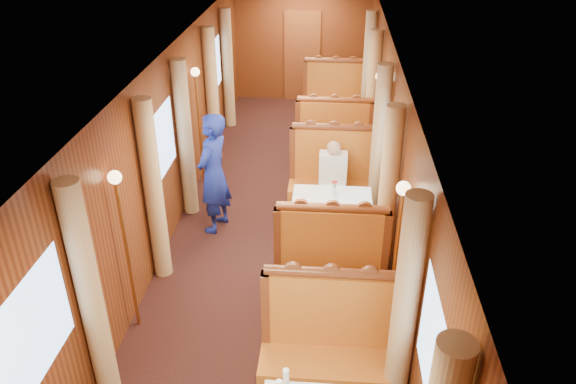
# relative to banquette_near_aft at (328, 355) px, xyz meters

# --- Properties ---
(floor) EXTENTS (3.00, 12.00, 0.01)m
(floor) POSITION_rel_banquette_near_aft_xyz_m (-0.75, 2.49, -0.42)
(floor) COLOR black
(floor) RESTS_ON ground
(ceiling) EXTENTS (3.00, 12.00, 0.01)m
(ceiling) POSITION_rel_banquette_near_aft_xyz_m (-0.75, 2.49, 2.08)
(ceiling) COLOR silver
(ceiling) RESTS_ON wall_left
(wall_far) EXTENTS (3.00, 0.01, 2.50)m
(wall_far) POSITION_rel_banquette_near_aft_xyz_m (-0.75, 8.49, 0.83)
(wall_far) COLOR brown
(wall_far) RESTS_ON floor
(wall_left) EXTENTS (0.01, 12.00, 2.50)m
(wall_left) POSITION_rel_banquette_near_aft_xyz_m (-2.25, 2.49, 0.83)
(wall_left) COLOR brown
(wall_left) RESTS_ON floor
(wall_right) EXTENTS (0.01, 12.00, 2.50)m
(wall_right) POSITION_rel_banquette_near_aft_xyz_m (0.75, 2.49, 0.83)
(wall_right) COLOR brown
(wall_right) RESTS_ON floor
(doorway_far) EXTENTS (0.80, 0.04, 2.00)m
(doorway_far) POSITION_rel_banquette_near_aft_xyz_m (-0.75, 8.46, 0.58)
(doorway_far) COLOR brown
(doorway_far) RESTS_ON floor
(banquette_near_aft) EXTENTS (1.30, 0.55, 1.34)m
(banquette_near_aft) POSITION_rel_banquette_near_aft_xyz_m (0.00, 0.00, 0.00)
(banquette_near_aft) COLOR #A93D12
(banquette_near_aft) RESTS_ON floor
(table_mid) EXTENTS (1.05, 0.72, 0.75)m
(table_mid) POSITION_rel_banquette_near_aft_xyz_m (0.00, 2.49, -0.05)
(table_mid) COLOR white
(table_mid) RESTS_ON floor
(banquette_mid_fwd) EXTENTS (1.30, 0.55, 1.34)m
(banquette_mid_fwd) POSITION_rel_banquette_near_aft_xyz_m (0.00, 1.47, 0.00)
(banquette_mid_fwd) COLOR #A93D12
(banquette_mid_fwd) RESTS_ON floor
(banquette_mid_aft) EXTENTS (1.30, 0.55, 1.34)m
(banquette_mid_aft) POSITION_rel_banquette_near_aft_xyz_m (0.00, 3.50, 0.00)
(banquette_mid_aft) COLOR #A93D12
(banquette_mid_aft) RESTS_ON floor
(table_far) EXTENTS (1.05, 0.72, 0.75)m
(table_far) POSITION_rel_banquette_near_aft_xyz_m (0.00, 5.99, -0.05)
(table_far) COLOR white
(table_far) RESTS_ON floor
(banquette_far_fwd) EXTENTS (1.30, 0.55, 1.34)m
(banquette_far_fwd) POSITION_rel_banquette_near_aft_xyz_m (0.00, 4.97, 0.00)
(banquette_far_fwd) COLOR #A93D12
(banquette_far_fwd) RESTS_ON floor
(banquette_far_aft) EXTENTS (1.30, 0.55, 1.34)m
(banquette_far_aft) POSITION_rel_banquette_near_aft_xyz_m (0.00, 7.00, 0.00)
(banquette_far_aft) COLOR #A93D12
(banquette_far_aft) RESTS_ON floor
(cup_outboard) EXTENTS (0.08, 0.08, 0.26)m
(cup_outboard) POSITION_rel_banquette_near_aft_xyz_m (-0.34, -0.78, 0.43)
(cup_outboard) COLOR white
(cup_outboard) RESTS_ON table_near
(rose_vase_mid) EXTENTS (0.06, 0.06, 0.36)m
(rose_vase_mid) POSITION_rel_banquette_near_aft_xyz_m (0.02, 2.52, 0.50)
(rose_vase_mid) COLOR silver
(rose_vase_mid) RESTS_ON table_mid
(rose_vase_far) EXTENTS (0.06, 0.06, 0.36)m
(rose_vase_far) POSITION_rel_banquette_near_aft_xyz_m (-0.01, 5.96, 0.50)
(rose_vase_far) COLOR silver
(rose_vase_far) RESTS_ON table_far
(window_left_near) EXTENTS (0.01, 1.20, 0.90)m
(window_left_near) POSITION_rel_banquette_near_aft_xyz_m (-2.24, -1.01, 1.03)
(window_left_near) COLOR #86ADDE
(window_left_near) RESTS_ON wall_left
(curtain_left_near_b) EXTENTS (0.22, 0.22, 2.35)m
(curtain_left_near_b) POSITION_rel_banquette_near_aft_xyz_m (-2.13, -0.23, 0.75)
(curtain_left_near_b) COLOR tan
(curtain_left_near_b) RESTS_ON floor
(window_right_near) EXTENTS (0.01, 1.20, 0.90)m
(window_right_near) POSITION_rel_banquette_near_aft_xyz_m (0.74, -1.01, 1.03)
(window_right_near) COLOR #86ADDE
(window_right_near) RESTS_ON wall_right
(curtain_right_near_b) EXTENTS (0.22, 0.22, 2.35)m
(curtain_right_near_b) POSITION_rel_banquette_near_aft_xyz_m (0.63, -0.23, 0.75)
(curtain_right_near_b) COLOR tan
(curtain_right_near_b) RESTS_ON floor
(window_left_mid) EXTENTS (0.01, 1.20, 0.90)m
(window_left_mid) POSITION_rel_banquette_near_aft_xyz_m (-2.24, 2.49, 1.03)
(window_left_mid) COLOR #86ADDE
(window_left_mid) RESTS_ON wall_left
(curtain_left_mid_a) EXTENTS (0.22, 0.22, 2.35)m
(curtain_left_mid_a) POSITION_rel_banquette_near_aft_xyz_m (-2.13, 1.71, 0.75)
(curtain_left_mid_a) COLOR tan
(curtain_left_mid_a) RESTS_ON floor
(curtain_left_mid_b) EXTENTS (0.22, 0.22, 2.35)m
(curtain_left_mid_b) POSITION_rel_banquette_near_aft_xyz_m (-2.13, 3.27, 0.75)
(curtain_left_mid_b) COLOR tan
(curtain_left_mid_b) RESTS_ON floor
(window_right_mid) EXTENTS (0.01, 1.20, 0.90)m
(window_right_mid) POSITION_rel_banquette_near_aft_xyz_m (0.74, 2.49, 1.03)
(window_right_mid) COLOR #86ADDE
(window_right_mid) RESTS_ON wall_right
(curtain_right_mid_a) EXTENTS (0.22, 0.22, 2.35)m
(curtain_right_mid_a) POSITION_rel_banquette_near_aft_xyz_m (0.63, 1.71, 0.75)
(curtain_right_mid_a) COLOR tan
(curtain_right_mid_a) RESTS_ON floor
(curtain_right_mid_b) EXTENTS (0.22, 0.22, 2.35)m
(curtain_right_mid_b) POSITION_rel_banquette_near_aft_xyz_m (0.63, 3.27, 0.75)
(curtain_right_mid_b) COLOR tan
(curtain_right_mid_b) RESTS_ON floor
(window_left_far) EXTENTS (0.01, 1.20, 0.90)m
(window_left_far) POSITION_rel_banquette_near_aft_xyz_m (-2.24, 5.99, 1.03)
(window_left_far) COLOR #86ADDE
(window_left_far) RESTS_ON wall_left
(curtain_left_far_a) EXTENTS (0.22, 0.22, 2.35)m
(curtain_left_far_a) POSITION_rel_banquette_near_aft_xyz_m (-2.13, 5.21, 0.75)
(curtain_left_far_a) COLOR tan
(curtain_left_far_a) RESTS_ON floor
(curtain_left_far_b) EXTENTS (0.22, 0.22, 2.35)m
(curtain_left_far_b) POSITION_rel_banquette_near_aft_xyz_m (-2.13, 6.77, 0.75)
(curtain_left_far_b) COLOR tan
(curtain_left_far_b) RESTS_ON floor
(window_right_far) EXTENTS (0.01, 1.20, 0.90)m
(window_right_far) POSITION_rel_banquette_near_aft_xyz_m (0.74, 5.99, 1.03)
(window_right_far) COLOR #86ADDE
(window_right_far) RESTS_ON wall_right
(curtain_right_far_a) EXTENTS (0.22, 0.22, 2.35)m
(curtain_right_far_a) POSITION_rel_banquette_near_aft_xyz_m (0.63, 5.21, 0.75)
(curtain_right_far_a) COLOR tan
(curtain_right_far_a) RESTS_ON floor
(curtain_right_far_b) EXTENTS (0.22, 0.22, 2.35)m
(curtain_right_far_b) POSITION_rel_banquette_near_aft_xyz_m (0.63, 6.77, 0.75)
(curtain_right_far_b) COLOR tan
(curtain_right_far_b) RESTS_ON floor
(sconce_left_fore) EXTENTS (0.14, 0.14, 1.95)m
(sconce_left_fore) POSITION_rel_banquette_near_aft_xyz_m (-2.15, 0.74, 0.96)
(sconce_left_fore) COLOR #BF8C3F
(sconce_left_fore) RESTS_ON floor
(sconce_right_fore) EXTENTS (0.14, 0.14, 1.95)m
(sconce_right_fore) POSITION_rel_banquette_near_aft_xyz_m (0.65, 0.74, 0.96)
(sconce_right_fore) COLOR #BF8C3F
(sconce_right_fore) RESTS_ON floor
(sconce_left_aft) EXTENTS (0.14, 0.14, 1.95)m
(sconce_left_aft) POSITION_rel_banquette_near_aft_xyz_m (-2.15, 4.24, 0.96)
(sconce_left_aft) COLOR #BF8C3F
(sconce_left_aft) RESTS_ON floor
(sconce_right_aft) EXTENTS (0.14, 0.14, 1.95)m
(sconce_right_aft) POSITION_rel_banquette_near_aft_xyz_m (0.65, 4.24, 0.96)
(sconce_right_aft) COLOR #BF8C3F
(sconce_right_aft) RESTS_ON floor
(steward) EXTENTS (0.59, 0.73, 1.76)m
(steward) POSITION_rel_banquette_near_aft_xyz_m (-1.65, 2.82, 0.45)
(steward) COLOR navy
(steward) RESTS_ON floor
(passenger) EXTENTS (0.40, 0.44, 0.76)m
(passenger) POSITION_rel_banquette_near_aft_xyz_m (-0.00, 3.27, 0.32)
(passenger) COLOR beige
(passenger) RESTS_ON banquette_mid_aft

